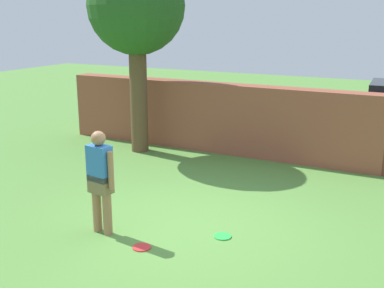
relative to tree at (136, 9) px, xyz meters
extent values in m
plane|color=#568C3D|center=(3.08, -3.34, -3.40)|extent=(40.00, 40.00, 0.00)
cube|color=brown|center=(1.58, 0.87, -2.56)|extent=(8.02, 0.50, 1.68)
cylinder|color=brown|center=(0.00, 0.00, -1.97)|extent=(0.42, 0.42, 2.86)
sphere|color=#23511E|center=(0.00, 0.00, 0.08)|extent=(2.28, 2.28, 2.28)
cylinder|color=#9E704C|center=(2.16, -4.21, -2.97)|extent=(0.14, 0.14, 0.85)
cylinder|color=#9E704C|center=(1.94, -4.19, -2.97)|extent=(0.14, 0.14, 0.85)
cube|color=olive|center=(2.05, -4.20, -2.60)|extent=(0.39, 0.27, 0.28)
cube|color=#3372BF|center=(2.05, -4.20, -2.27)|extent=(0.39, 0.27, 0.55)
sphere|color=#9E704C|center=(2.05, -4.20, -1.89)|extent=(0.22, 0.22, 0.22)
cylinder|color=#9E704C|center=(2.27, -4.23, -2.35)|extent=(0.09, 0.09, 0.58)
cylinder|color=#9E704C|center=(1.83, -4.17, -2.35)|extent=(0.09, 0.09, 0.58)
cylinder|color=black|center=(4.57, 3.48, -3.08)|extent=(0.65, 0.25, 0.64)
cylinder|color=black|center=(4.66, 1.78, -3.08)|extent=(0.65, 0.25, 0.64)
cylinder|color=red|center=(2.87, -4.36, -3.39)|extent=(0.27, 0.27, 0.02)
cylinder|color=green|center=(3.77, -3.50, -3.39)|extent=(0.27, 0.27, 0.02)
camera|label=1|loc=(6.41, -9.68, -0.13)|focal=45.02mm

